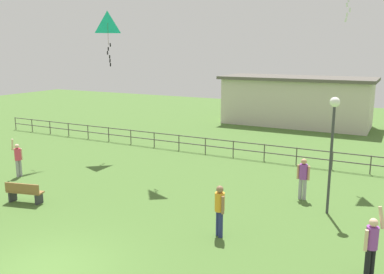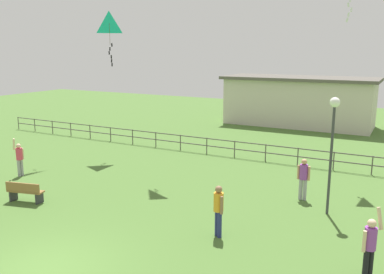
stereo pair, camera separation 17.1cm
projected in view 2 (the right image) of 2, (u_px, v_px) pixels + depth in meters
ground_plane at (43, 270)px, 11.43m from camera, size 80.00×80.00×0.00m
lamppost at (333, 130)px, 14.73m from camera, size 0.36×0.36×4.36m
park_bench at (25, 191)px, 16.44m from camera, size 1.55×0.76×0.85m
person_1 at (19, 157)px, 19.82m from camera, size 0.30×0.49×1.89m
person_2 at (218, 208)px, 13.33m from camera, size 0.43×0.36×1.73m
person_3 at (303, 176)px, 16.63m from camera, size 0.52×0.32×1.72m
person_4 at (370, 244)px, 10.78m from camera, size 0.47×0.46×2.01m
kite_2 at (109, 25)px, 22.78m from camera, size 1.18×1.11×2.98m
waterfront_railing at (232, 146)px, 23.49m from camera, size 36.05×0.06×0.95m
pavilion_building at (299, 101)px, 33.20m from camera, size 11.94×4.92×3.90m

